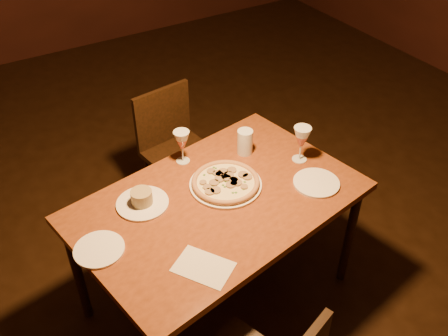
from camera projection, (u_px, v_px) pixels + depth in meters
floor at (250, 283)px, 2.79m from camera, size 7.00×7.00×0.00m
dining_table at (218, 209)px, 2.33m from camera, size 1.43×1.05×0.70m
chair_far at (175, 146)px, 3.05m from camera, size 0.43×0.43×0.79m
pizza_plate at (226, 182)px, 2.36m from camera, size 0.34×0.34×0.04m
ramekin_saucer at (142, 200)px, 2.25m from camera, size 0.24×0.24×0.08m
wine_glass_far at (182, 147)px, 2.47m from camera, size 0.08×0.08×0.18m
wine_glass_right at (301, 144)px, 2.47m from camera, size 0.09×0.09×0.19m
water_tumbler at (245, 142)px, 2.54m from camera, size 0.08×0.08×0.13m
side_plate_left at (99, 249)px, 2.04m from camera, size 0.21×0.21×0.01m
side_plate_near at (316, 183)px, 2.38m from camera, size 0.22×0.22×0.01m
menu_card at (203, 267)px, 1.98m from camera, size 0.25×0.27×0.00m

